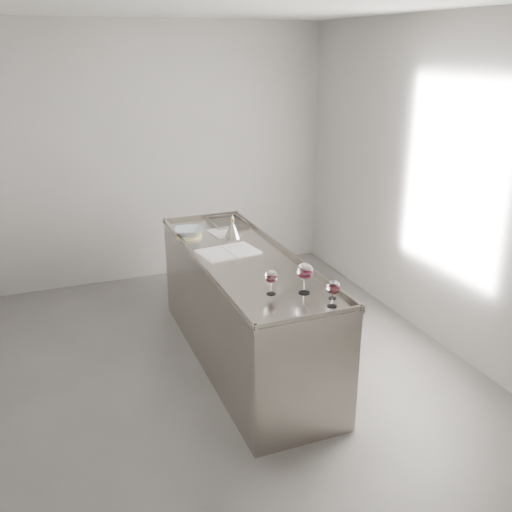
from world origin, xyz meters
name	(u,v)px	position (x,y,z in m)	size (l,w,h in m)	color
room_shell	(191,218)	(0.00, 0.00, 1.40)	(4.54, 5.04, 2.84)	#585552
counter	(244,310)	(0.50, 0.30, 0.47)	(0.77, 2.42, 0.97)	gray
wine_glass_left	(271,277)	(0.42, -0.45, 1.06)	(0.09, 0.09, 0.18)	white
wine_glass_middle	(305,272)	(0.64, -0.52, 1.09)	(0.11, 0.11, 0.22)	white
wine_glass_right	(333,288)	(0.71, -0.78, 1.07)	(0.09, 0.09, 0.18)	white
wine_glass_small	(333,286)	(0.78, -0.67, 1.03)	(0.07, 0.07, 0.13)	white
notebook	(228,252)	(0.42, 0.44, 0.95)	(0.50, 0.38, 0.02)	white
loose_paper_top	(222,253)	(0.36, 0.44, 0.94)	(0.21, 0.29, 0.00)	white
loose_paper_under	(223,233)	(0.54, 0.94, 0.94)	(0.22, 0.31, 0.00)	silver
trivet	(189,236)	(0.23, 0.95, 0.95)	(0.24, 0.24, 0.02)	beige
ceramic_bowl	(188,232)	(0.22, 0.95, 0.99)	(0.25, 0.25, 0.06)	#98ABB1
wine_funnel	(233,231)	(0.58, 0.79, 1.01)	(0.15, 0.15, 0.22)	#A09B8F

